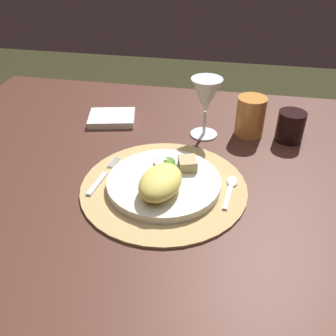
% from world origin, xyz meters
% --- Properties ---
extents(dining_table, '(1.44, 1.05, 0.73)m').
position_xyz_m(dining_table, '(0.00, 0.00, 0.57)').
color(dining_table, '#4A281F').
rests_on(dining_table, ground).
extents(placemat, '(0.37, 0.37, 0.01)m').
position_xyz_m(placemat, '(-0.04, -0.04, 0.74)').
color(placemat, tan).
rests_on(placemat, dining_table).
extents(dinner_plate, '(0.25, 0.25, 0.02)m').
position_xyz_m(dinner_plate, '(-0.04, -0.04, 0.75)').
color(dinner_plate, silver).
rests_on(dinner_plate, placemat).
extents(pasta_serving, '(0.10, 0.14, 0.05)m').
position_xyz_m(pasta_serving, '(-0.03, -0.09, 0.78)').
color(pasta_serving, '#E0CD5D').
rests_on(pasta_serving, dinner_plate).
extents(salad_greens, '(0.07, 0.08, 0.03)m').
position_xyz_m(salad_greens, '(-0.04, -0.00, 0.77)').
color(salad_greens, '#2F661D').
rests_on(salad_greens, dinner_plate).
extents(bread_piece, '(0.05, 0.05, 0.02)m').
position_xyz_m(bread_piece, '(0.01, 0.01, 0.77)').
color(bread_piece, tan).
rests_on(bread_piece, dinner_plate).
extents(fork, '(0.03, 0.16, 0.00)m').
position_xyz_m(fork, '(-0.18, -0.04, 0.74)').
color(fork, silver).
rests_on(fork, placemat).
extents(spoon, '(0.03, 0.12, 0.01)m').
position_xyz_m(spoon, '(0.11, -0.02, 0.74)').
color(spoon, silver).
rests_on(spoon, placemat).
extents(napkin, '(0.15, 0.13, 0.02)m').
position_xyz_m(napkin, '(-0.25, 0.25, 0.74)').
color(napkin, white).
rests_on(napkin, dining_table).
extents(wine_glass, '(0.08, 0.08, 0.16)m').
position_xyz_m(wine_glass, '(0.02, 0.21, 0.84)').
color(wine_glass, silver).
rests_on(wine_glass, dining_table).
extents(amber_tumbler, '(0.08, 0.08, 0.11)m').
position_xyz_m(amber_tumbler, '(0.14, 0.24, 0.79)').
color(amber_tumbler, '#CB833B').
rests_on(amber_tumbler, dining_table).
extents(dark_tumbler, '(0.07, 0.07, 0.08)m').
position_xyz_m(dark_tumbler, '(0.25, 0.23, 0.77)').
color(dark_tumbler, black).
rests_on(dark_tumbler, dining_table).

